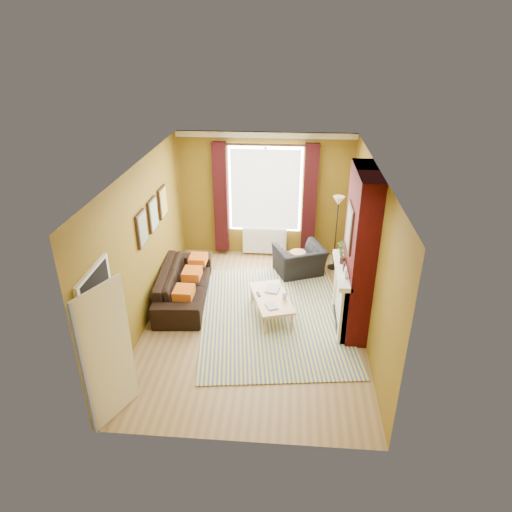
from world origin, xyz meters
name	(u,v)px	position (x,y,z in m)	size (l,w,h in m)	color
ground	(255,319)	(0.00, 0.00, 0.00)	(5.50, 5.50, 0.00)	olive
room_walls	(292,245)	(0.63, 0.28, 1.38)	(3.82, 5.54, 2.83)	brown
striped_rug	(274,315)	(0.33, 0.12, 0.01)	(3.03, 3.89, 0.02)	#354D91
sofa	(184,284)	(-1.42, 0.59, 0.32)	(2.21, 0.86, 0.64)	black
armchair	(299,260)	(0.80, 1.79, 0.31)	(0.97, 0.84, 0.63)	black
coffee_table	(271,299)	(0.29, 0.14, 0.35)	(0.91, 1.30, 0.39)	tan
wicker_stool	(297,261)	(0.76, 1.98, 0.21)	(0.42, 0.42, 0.42)	#A37346
floor_lamp	(338,212)	(1.55, 2.11, 1.30)	(0.29, 0.29, 1.65)	black
book_a	(267,307)	(0.23, -0.22, 0.40)	(0.18, 0.24, 0.02)	#999999
book_b	(267,288)	(0.18, 0.44, 0.41)	(0.24, 0.33, 0.02)	#999999
mug	(285,297)	(0.52, 0.10, 0.44)	(0.10, 0.10, 0.09)	#999999
tv_remote	(258,294)	(0.05, 0.20, 0.40)	(0.10, 0.16, 0.02)	#242427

